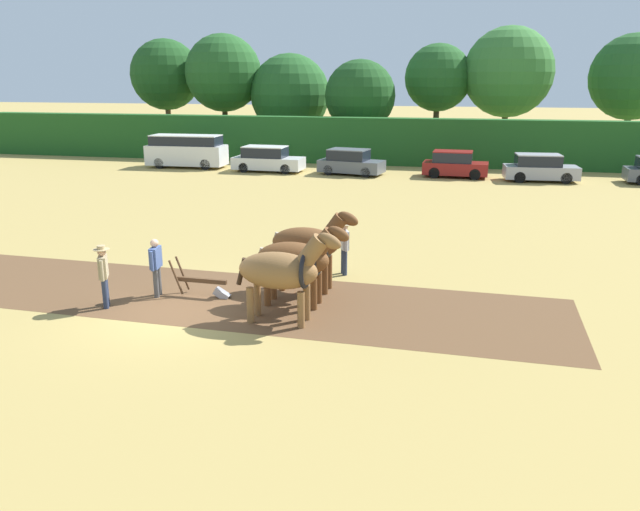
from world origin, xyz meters
name	(u,v)px	position (x,y,z in m)	size (l,w,h in m)	color
ground_plane	(181,311)	(0.00, 0.00, 0.00)	(240.00, 240.00, 0.00)	#A88E4C
plowed_furrow_strip	(186,294)	(-0.41, 1.21, 0.00)	(20.82, 4.35, 0.01)	brown
hedgerow	(363,141)	(0.00, 29.16, 1.58)	(58.10, 1.35, 3.16)	#1E511E
tree_far_left	(166,75)	(-17.91, 36.10, 6.00)	(5.81, 5.81, 8.92)	brown
tree_left	(223,73)	(-12.40, 35.14, 6.12)	(6.11, 6.11, 9.19)	#4C3823
tree_center_left	(290,94)	(-6.99, 35.61, 4.49)	(6.33, 6.33, 7.67)	brown
tree_center	(360,96)	(-0.96, 33.44, 4.48)	(5.27, 5.27, 7.12)	brown
tree_center_right	(438,78)	(4.58, 36.08, 5.76)	(5.05, 5.05, 8.31)	#423323
tree_right	(509,72)	(9.70, 36.11, 6.16)	(6.60, 6.60, 9.48)	#4C3823
tree_far_right	(633,77)	(18.26, 36.01, 5.82)	(6.04, 6.04, 8.85)	#4C3823
draft_horse_lead_left	(283,270)	(2.80, -0.10, 1.33)	(2.71, 0.99, 2.41)	brown
draft_horse_lead_right	(297,259)	(2.82, 1.14, 1.26)	(2.63, 0.98, 2.28)	brown
draft_horse_trail_left	(309,243)	(2.85, 2.38, 1.37)	(2.61, 0.95, 2.40)	brown
plow	(206,285)	(0.22, 1.19, 0.32)	(1.69, 0.47, 1.13)	#4C331E
farmer_at_plow	(156,263)	(-1.09, 0.92, 0.94)	(0.26, 0.65, 1.62)	#4C4C4C
farmer_beside_team	(344,244)	(3.53, 4.03, 0.96)	(0.42, 0.60, 1.66)	#28334C
farmer_onlooker_left	(103,272)	(-2.01, -0.17, 0.98)	(0.42, 0.60, 1.68)	#28334C
parked_van	(187,151)	(-11.13, 24.75, 1.10)	(5.26, 2.11, 2.14)	silver
parked_car_left	(267,159)	(-5.33, 24.17, 0.76)	(4.50, 1.93, 1.60)	silver
parked_car_center_left	(350,162)	(0.07, 24.10, 0.74)	(4.17, 2.42, 1.56)	#565B66
parked_car_center	(455,165)	(6.36, 24.48, 0.75)	(3.88, 1.87, 1.57)	maroon
parked_car_center_right	(540,168)	(11.20, 23.99, 0.75)	(4.23, 2.02, 1.57)	#9E9EA8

